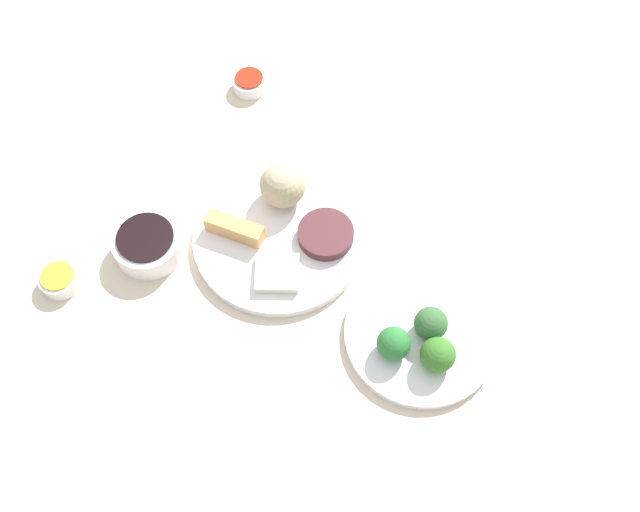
{
  "coord_description": "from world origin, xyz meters",
  "views": [
    {
      "loc": [
        0.32,
        -0.48,
        1.02
      ],
      "look_at": [
        0.08,
        -0.01,
        0.06
      ],
      "focal_mm": 40.55,
      "sensor_mm": 36.0,
      "label": 1
    }
  ],
  "objects_px": {
    "main_plate": "(281,238)",
    "sauce_ramekin_sweet_and_sour": "(250,83)",
    "sauce_ramekin_hot_mustard": "(60,280)",
    "broccoli_plate": "(421,334)",
    "soy_sauce_bowl": "(148,245)"
  },
  "relations": [
    {
      "from": "main_plate",
      "to": "sauce_ramekin_sweet_and_sour",
      "type": "bearing_deg",
      "value": 128.27
    },
    {
      "from": "broccoli_plate",
      "to": "sauce_ramekin_hot_mustard",
      "type": "distance_m",
      "value": 0.56
    },
    {
      "from": "soy_sauce_bowl",
      "to": "sauce_ramekin_hot_mustard",
      "type": "height_order",
      "value": "soy_sauce_bowl"
    },
    {
      "from": "soy_sauce_bowl",
      "to": "sauce_ramekin_hot_mustard",
      "type": "distance_m",
      "value": 0.14
    },
    {
      "from": "main_plate",
      "to": "sauce_ramekin_hot_mustard",
      "type": "relative_size",
      "value": 4.5
    },
    {
      "from": "main_plate",
      "to": "sauce_ramekin_hot_mustard",
      "type": "bearing_deg",
      "value": -140.25
    },
    {
      "from": "soy_sauce_bowl",
      "to": "broccoli_plate",
      "type": "bearing_deg",
      "value": 7.78
    },
    {
      "from": "broccoli_plate",
      "to": "soy_sauce_bowl",
      "type": "xyz_separation_m",
      "value": [
        -0.44,
        -0.06,
        0.01
      ]
    },
    {
      "from": "broccoli_plate",
      "to": "soy_sauce_bowl",
      "type": "height_order",
      "value": "soy_sauce_bowl"
    },
    {
      "from": "soy_sauce_bowl",
      "to": "sauce_ramekin_sweet_and_sour",
      "type": "height_order",
      "value": "soy_sauce_bowl"
    },
    {
      "from": "broccoli_plate",
      "to": "sauce_ramekin_sweet_and_sour",
      "type": "relative_size",
      "value": 3.73
    },
    {
      "from": "main_plate",
      "to": "sauce_ramekin_sweet_and_sour",
      "type": "xyz_separation_m",
      "value": [
        -0.2,
        0.26,
        0.0
      ]
    },
    {
      "from": "soy_sauce_bowl",
      "to": "sauce_ramekin_sweet_and_sour",
      "type": "xyz_separation_m",
      "value": [
        -0.03,
        0.37,
        -0.01
      ]
    },
    {
      "from": "main_plate",
      "to": "sauce_ramekin_sweet_and_sour",
      "type": "height_order",
      "value": "sauce_ramekin_sweet_and_sour"
    },
    {
      "from": "sauce_ramekin_hot_mustard",
      "to": "main_plate",
      "type": "bearing_deg",
      "value": 39.75
    }
  ]
}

